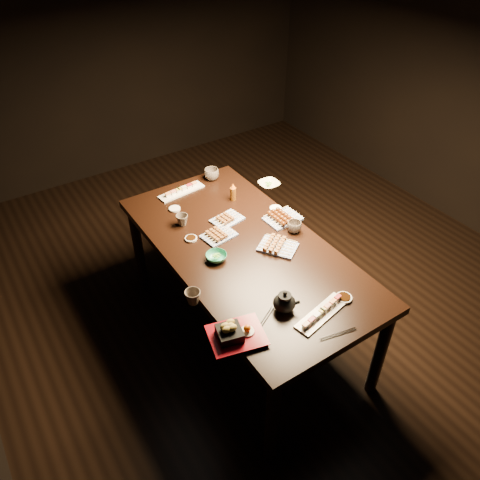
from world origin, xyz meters
The scene contains 23 objects.
ground centered at (0.00, 0.00, 0.00)m, with size 5.00×5.00×0.00m, color black.
dining_table centered at (-0.38, -0.15, 0.38)m, with size 0.90×1.80×0.75m, color black.
sushi_platter_near centered at (-0.36, -0.83, 0.77)m, with size 0.34×0.10×0.04m, color white, non-canonical shape.
sushi_platter_far centered at (-0.42, 0.61, 0.77)m, with size 0.34×0.10×0.04m, color white, non-canonical shape.
yakitori_plate_center centered at (-0.46, 0.03, 0.78)m, with size 0.20×0.15×0.05m, color #828EB6, non-canonical shape.
yakitori_plate_right centered at (-0.22, -0.27, 0.78)m, with size 0.22×0.16×0.06m, color #828EB6, non-canonical shape.
yakitori_plate_left centered at (-0.33, 0.14, 0.78)m, with size 0.20×0.14×0.05m, color #828EB6, non-canonical shape.
tsukune_plate centered at (-0.02, -0.05, 0.78)m, with size 0.23×0.17×0.06m, color #828EB6, non-canonical shape.
edamame_bowl_green centered at (-0.59, -0.15, 0.77)m, with size 0.12×0.12×0.04m, color #309474.
edamame_bowl_cream centered at (0.15, 0.33, 0.77)m, with size 0.15×0.15×0.04m, color beige.
tempura_tray centered at (-0.81, -0.71, 0.80)m, with size 0.27×0.22×0.10m, color black, non-canonical shape.
teacup_near_left centered at (-0.87, -0.39, 0.79)m, with size 0.09×0.09×0.08m, color brown.
teacup_mid_right centered at (-0.03, -0.19, 0.79)m, with size 0.09×0.09×0.07m, color brown.
teacup_far_left centered at (-0.59, 0.26, 0.79)m, with size 0.08×0.08×0.07m, color brown.
teacup_far_right centered at (-0.14, 0.65, 0.79)m, with size 0.11×0.11×0.09m, color brown.
teapot centered at (-0.50, -0.69, 0.81)m, with size 0.14×0.14×0.12m, color black, non-canonical shape.
condiment_bottle centered at (-0.16, 0.33, 0.81)m, with size 0.04×0.04×0.13m, color #68370D.
sauce_dish_west centered at (-0.62, 0.10, 0.76)m, with size 0.08×0.08×0.01m, color white.
sauce_dish_east centered at (0.01, 0.07, 0.76)m, with size 0.08×0.08×0.01m, color white.
sauce_dish_se centered at (-0.19, -0.81, 0.76)m, with size 0.09×0.09×0.02m, color white.
sauce_dish_nw centered at (-0.56, 0.44, 0.76)m, with size 0.08×0.08×0.01m, color white.
chopsticks_near centered at (-0.64, -0.70, 0.75)m, with size 0.23×0.02×0.01m, color black, non-canonical shape.
chopsticks_se centered at (-0.38, -0.97, 0.75)m, with size 0.20×0.02×0.01m, color black, non-canonical shape.
Camera 1 is at (-1.62, -1.98, 2.55)m, focal length 35.00 mm.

